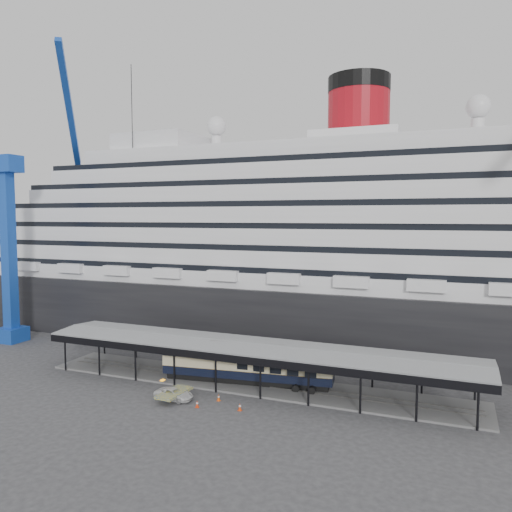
# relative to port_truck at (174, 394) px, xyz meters

# --- Properties ---
(ground) EXTENTS (200.00, 200.00, 0.00)m
(ground) POSITION_rel_port_truck_xyz_m (6.31, 3.08, -0.65)
(ground) COLOR #333336
(ground) RESTS_ON ground
(cruise_ship) EXTENTS (130.00, 30.00, 43.90)m
(cruise_ship) POSITION_rel_port_truck_xyz_m (6.36, 35.08, 17.70)
(cruise_ship) COLOR black
(cruise_ship) RESTS_ON ground
(platform_canopy) EXTENTS (56.00, 9.18, 5.30)m
(platform_canopy) POSITION_rel_port_truck_xyz_m (6.31, 8.08, 1.72)
(platform_canopy) COLOR slate
(platform_canopy) RESTS_ON ground
(crane_blue) EXTENTS (22.63, 19.19, 47.60)m
(crane_blue) POSITION_rel_port_truck_xyz_m (-38.81, 13.70, 19.31)
(crane_blue) COLOR blue
(crane_blue) RESTS_ON ground
(port_truck) EXTENTS (4.77, 2.42, 1.29)m
(port_truck) POSITION_rel_port_truck_xyz_m (0.00, 0.00, 0.00)
(port_truck) COLOR silver
(port_truck) RESTS_ON ground
(pullman_carriage) EXTENTS (21.98, 5.58, 21.40)m
(pullman_carriage) POSITION_rel_port_truck_xyz_m (5.74, 8.08, 1.96)
(pullman_carriage) COLOR black
(pullman_carriage) RESTS_ON ground
(traffic_cone_left) EXTENTS (0.41, 0.41, 0.78)m
(traffic_cone_left) POSITION_rel_port_truck_xyz_m (4.98, 1.58, -0.26)
(traffic_cone_left) COLOR #E24D0C
(traffic_cone_left) RESTS_ON ground
(traffic_cone_mid) EXTENTS (0.49, 0.49, 0.79)m
(traffic_cone_mid) POSITION_rel_port_truck_xyz_m (3.65, -1.10, -0.25)
(traffic_cone_mid) COLOR red
(traffic_cone_mid) RESTS_ON ground
(traffic_cone_right) EXTENTS (0.43, 0.43, 0.83)m
(traffic_cone_right) POSITION_rel_port_truck_xyz_m (8.41, -0.15, -0.23)
(traffic_cone_right) COLOR red
(traffic_cone_right) RESTS_ON ground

